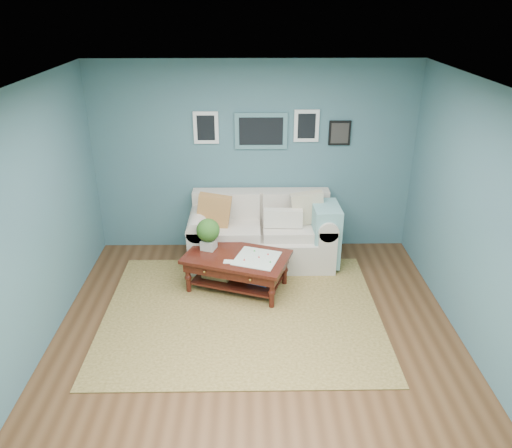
{
  "coord_description": "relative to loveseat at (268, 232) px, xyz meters",
  "views": [
    {
      "loc": [
        -0.07,
        -4.24,
        3.45
      ],
      "look_at": [
        0.01,
        1.0,
        1.03
      ],
      "focal_mm": 35.0,
      "sensor_mm": 36.0,
      "label": 1
    }
  ],
  "objects": [
    {
      "name": "area_rug",
      "position": [
        -0.35,
        -1.32,
        -0.42
      ],
      "size": [
        3.24,
        2.59,
        0.01
      ],
      "primitive_type": "cube",
      "color": "brown",
      "rests_on": "ground"
    },
    {
      "name": "coffee_table",
      "position": [
        -0.48,
        -0.73,
        -0.03
      ],
      "size": [
        1.44,
        1.12,
        0.89
      ],
      "rotation": [
        0.0,
        0.0,
        -0.34
      ],
      "color": "black",
      "rests_on": "ground"
    },
    {
      "name": "room_shell",
      "position": [
        -0.18,
        -1.97,
        0.93
      ],
      "size": [
        5.0,
        5.02,
        2.7
      ],
      "color": "brown",
      "rests_on": "ground"
    },
    {
      "name": "loveseat",
      "position": [
        0.0,
        0.0,
        0.0
      ],
      "size": [
        2.04,
        0.92,
        1.05
      ],
      "color": "beige",
      "rests_on": "ground"
    }
  ]
}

